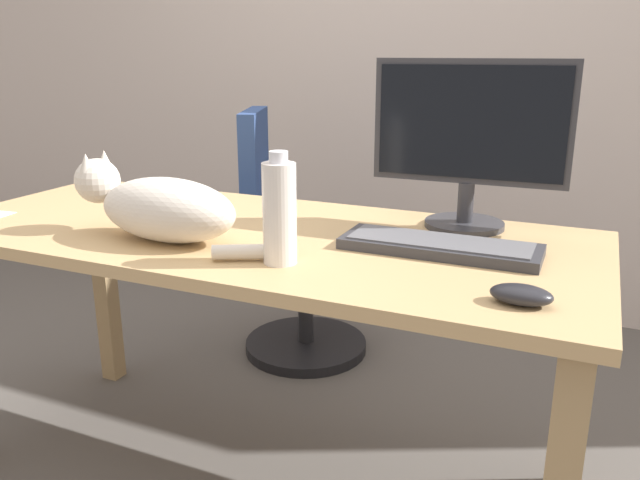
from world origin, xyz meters
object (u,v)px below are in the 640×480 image
Objects in this scene: keyboard at (440,246)px; computer_mouse at (521,295)px; office_chair at (292,251)px; cat at (160,206)px; monitor at (470,138)px; water_bottle at (280,212)px.

keyboard is 4.00× the size of computer_mouse.
computer_mouse is (0.94, -0.99, 0.33)m from office_chair.
cat is 5.58× the size of computer_mouse.
office_chair is 1.06m from monitor.
office_chair reaches higher than computer_mouse.
water_bottle reaches higher than office_chair.
keyboard is (0.74, -0.75, 0.32)m from office_chair.
keyboard is 1.85× the size of water_bottle.
monitor is at bearing 55.81° from water_bottle.
computer_mouse is 0.51m from water_bottle.
monitor is 0.55m from computer_mouse.
water_bottle is (-0.50, 0.03, 0.09)m from computer_mouse.
office_chair is 1.98× the size of monitor.
monitor is 1.09× the size of keyboard.
office_chair is at bearing 96.81° from cat.
office_chair is 8.67× the size of computer_mouse.
office_chair is 1.00m from cat.
cat is at bearing -147.95° from monitor.
water_bottle is (-0.29, -0.21, 0.10)m from keyboard.
monitor reaches higher than cat.
computer_mouse is at bearing -46.40° from office_chair.
computer_mouse is (0.20, -0.24, 0.00)m from keyboard.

